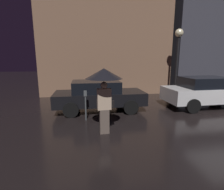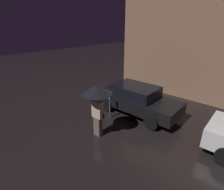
% 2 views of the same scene
% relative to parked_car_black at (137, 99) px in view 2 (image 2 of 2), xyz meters
% --- Properties ---
extents(building_facade_left, '(8.98, 3.00, 7.42)m').
position_rel_parked_car_black_xyz_m(building_facade_left, '(0.91, 4.96, 2.95)').
color(building_facade_left, '#8C664C').
rests_on(building_facade_left, ground).
extents(parked_car_black, '(4.25, 1.94, 1.44)m').
position_rel_parked_car_black_xyz_m(parked_car_black, '(0.00, 0.00, 0.00)').
color(parked_car_black, black).
rests_on(parked_car_black, ground).
extents(pedestrian_with_umbrella, '(1.19, 1.19, 2.17)m').
position_rel_parked_car_black_xyz_m(pedestrian_with_umbrella, '(-0.04, -2.68, 1.00)').
color(pedestrian_with_umbrella, '#66564C').
rests_on(pedestrian_with_umbrella, ground).
extents(parking_meter, '(0.12, 0.10, 1.22)m').
position_rel_parked_car_black_xyz_m(parking_meter, '(-0.64, -1.31, 0.00)').
color(parking_meter, '#4C5154').
rests_on(parking_meter, ground).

